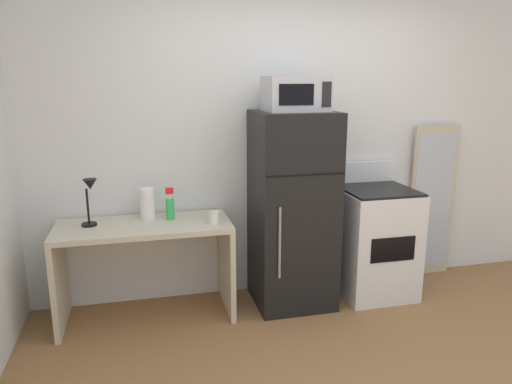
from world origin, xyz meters
TOP-DOWN VIEW (x-y plane):
  - wall_back_white at (0.00, 1.70)m, footprint 5.00×0.10m
  - desk at (-1.23, 1.35)m, footprint 1.29×0.57m
  - desk_lamp at (-1.60, 1.38)m, footprint 0.14×0.12m
  - coffee_mug at (-0.72, 1.22)m, footprint 0.08×0.08m
  - spray_bottle at (-1.03, 1.42)m, footprint 0.06×0.06m
  - paper_towel_roll at (-1.20, 1.47)m, footprint 0.11×0.11m
  - refrigerator at (-0.07, 1.34)m, footprint 0.61×0.61m
  - microwave at (-0.07, 1.32)m, footprint 0.46×0.35m
  - oven_range at (0.66, 1.33)m, footprint 0.59×0.61m
  - leaning_mirror at (1.36, 1.59)m, footprint 0.44×0.03m

SIDE VIEW (x-z plane):
  - oven_range at x=0.66m, z-range -0.08..1.02m
  - desk at x=-1.23m, z-range 0.16..0.91m
  - leaning_mirror at x=1.36m, z-range 0.00..1.40m
  - refrigerator at x=-0.07m, z-range 0.00..1.56m
  - coffee_mug at x=-0.72m, z-range 0.75..0.84m
  - spray_bottle at x=-1.03m, z-range 0.72..0.97m
  - paper_towel_roll at x=-1.20m, z-range 0.75..0.99m
  - desk_lamp at x=-1.60m, z-range 0.81..1.17m
  - wall_back_white at x=0.00m, z-range 0.00..2.60m
  - microwave at x=-0.07m, z-range 1.56..1.82m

